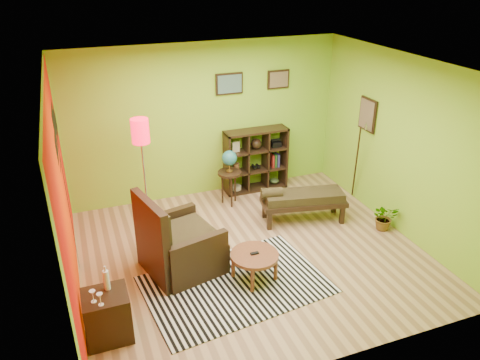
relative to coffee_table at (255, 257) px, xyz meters
name	(u,v)px	position (x,y,z in m)	size (l,w,h in m)	color
ground	(251,253)	(0.19, 0.58, -0.35)	(5.00, 5.00, 0.00)	tan
room_shell	(246,143)	(0.10, 0.59, 1.45)	(5.04, 4.54, 2.82)	#8AC52B
zebra_rug	(236,284)	(-0.29, -0.04, -0.35)	(2.41, 1.58, 0.01)	silver
coffee_table	(255,257)	(0.00, 0.00, 0.00)	(0.66, 0.66, 0.43)	brown
armchair	(178,247)	(-0.93, 0.59, 0.02)	(1.20, 1.19, 1.21)	black
side_cabinet	(108,316)	(-2.01, -0.42, -0.04)	(0.51, 0.47, 0.92)	black
floor_lamp	(141,141)	(-1.11, 1.89, 1.17)	(0.28, 0.28, 1.88)	silver
globe_table	(229,164)	(0.42, 2.20, 0.43)	(0.42, 0.42, 1.03)	black
cube_shelf	(257,160)	(1.10, 2.61, 0.25)	(1.20, 0.35, 1.20)	black
bench	(301,199)	(1.34, 1.21, 0.07)	(1.48, 0.78, 0.65)	black
potted_plant	(384,220)	(2.49, 0.48, -0.18)	(0.40, 0.45, 0.35)	#26661E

